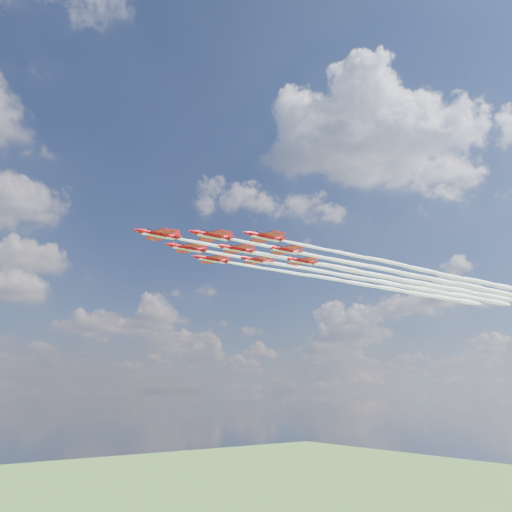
% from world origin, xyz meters
% --- Properties ---
extents(jet_lead, '(123.86, 10.09, 2.93)m').
position_xyz_m(jet_lead, '(40.55, -4.42, 84.51)').
color(jet_lead, red).
extents(jet_row2_port, '(123.86, 10.09, 2.93)m').
position_xyz_m(jet_row2_port, '(51.11, -11.11, 84.51)').
color(jet_row2_port, red).
extents(jet_row2_starb, '(123.86, 10.09, 2.93)m').
position_xyz_m(jet_row2_starb, '(51.53, 1.57, 84.51)').
color(jet_row2_starb, red).
extents(jet_row3_port, '(123.86, 10.09, 2.93)m').
position_xyz_m(jet_row3_port, '(61.67, -17.81, 84.51)').
color(jet_row3_port, red).
extents(jet_row3_centre, '(123.86, 10.09, 2.93)m').
position_xyz_m(jet_row3_centre, '(62.09, -5.13, 84.51)').
color(jet_row3_centre, red).
extents(jet_row3_starb, '(123.86, 10.09, 2.93)m').
position_xyz_m(jet_row3_starb, '(62.51, 7.56, 84.51)').
color(jet_row3_starb, red).
extents(jet_row4_port, '(123.86, 10.09, 2.93)m').
position_xyz_m(jet_row4_port, '(72.65, -11.82, 84.51)').
color(jet_row4_port, red).
extents(jet_row4_starb, '(123.86, 10.09, 2.93)m').
position_xyz_m(jet_row4_starb, '(73.07, 0.86, 84.51)').
color(jet_row4_starb, red).
extents(jet_tail, '(123.86, 10.09, 2.93)m').
position_xyz_m(jet_tail, '(83.63, -5.83, 84.51)').
color(jet_tail, red).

